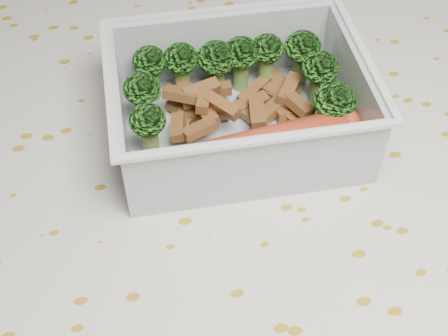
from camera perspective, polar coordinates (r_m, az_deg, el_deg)
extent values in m
cube|color=brown|center=(0.48, -0.52, -3.30)|extent=(1.40, 0.90, 0.04)
cube|color=beige|center=(0.46, -0.54, -1.57)|extent=(1.46, 0.96, 0.01)
cube|color=silver|center=(0.49, 1.28, 3.44)|extent=(0.19, 0.15, 0.00)
cube|color=silver|center=(0.52, -0.10, 11.12)|extent=(0.18, 0.01, 0.06)
cube|color=silver|center=(0.43, 3.07, 0.06)|extent=(0.18, 0.01, 0.06)
cube|color=silver|center=(0.49, 11.57, 7.27)|extent=(0.01, 0.13, 0.06)
cube|color=silver|center=(0.47, -9.42, 4.76)|extent=(0.01, 0.13, 0.06)
cube|color=silver|center=(0.51, -0.20, 14.25)|extent=(0.19, 0.01, 0.00)
cube|color=silver|center=(0.40, 3.40, 2.49)|extent=(0.19, 0.01, 0.00)
cube|color=silver|center=(0.47, 12.71, 10.14)|extent=(0.01, 0.14, 0.00)
cube|color=silver|center=(0.45, -10.54, 7.55)|extent=(0.01, 0.14, 0.00)
cylinder|color=#608C3F|center=(0.51, -6.60, 7.68)|extent=(0.01, 0.01, 0.03)
ellipsoid|color=#3B902A|center=(0.50, -6.84, 9.68)|extent=(0.03, 0.03, 0.02)
cylinder|color=#608C3F|center=(0.51, -3.83, 7.94)|extent=(0.01, 0.01, 0.03)
ellipsoid|color=#3B902A|center=(0.50, -3.97, 9.96)|extent=(0.03, 0.03, 0.02)
cylinder|color=#608C3F|center=(0.51, -0.67, 8.00)|extent=(0.01, 0.01, 0.03)
ellipsoid|color=#3B902A|center=(0.50, -0.69, 10.02)|extent=(0.03, 0.03, 0.03)
cylinder|color=#608C3F|center=(0.52, 1.54, 8.48)|extent=(0.01, 0.01, 0.03)
ellipsoid|color=#3B902A|center=(0.50, 1.59, 10.50)|extent=(0.03, 0.03, 0.02)
cylinder|color=#608C3F|center=(0.52, 3.84, 8.85)|extent=(0.01, 0.01, 0.03)
ellipsoid|color=#3B902A|center=(0.51, 3.98, 10.85)|extent=(0.03, 0.03, 0.02)
cylinder|color=#608C3F|center=(0.53, 6.99, 8.95)|extent=(0.01, 0.01, 0.03)
ellipsoid|color=#3B902A|center=(0.51, 7.23, 10.93)|extent=(0.03, 0.03, 0.03)
cylinder|color=#608C3F|center=(0.49, -7.30, 5.19)|extent=(0.01, 0.01, 0.03)
ellipsoid|color=#3B902A|center=(0.47, -7.57, 7.21)|extent=(0.03, 0.03, 0.02)
cylinder|color=#608C3F|center=(0.51, 8.49, 7.08)|extent=(0.01, 0.01, 0.03)
ellipsoid|color=#3B902A|center=(0.50, 8.79, 9.07)|extent=(0.03, 0.03, 0.02)
cylinder|color=#608C3F|center=(0.47, -6.75, 2.35)|extent=(0.01, 0.01, 0.03)
ellipsoid|color=#3B902A|center=(0.45, -7.01, 4.38)|extent=(0.03, 0.03, 0.02)
cylinder|color=#608C3F|center=(0.49, 9.71, 4.06)|extent=(0.01, 0.01, 0.02)
ellipsoid|color=#3B902A|center=(0.47, 10.07, 6.07)|extent=(0.03, 0.03, 0.03)
cube|color=brown|center=(0.50, -3.19, 7.03)|extent=(0.02, 0.02, 0.01)
cube|color=brown|center=(0.47, -4.21, 3.75)|extent=(0.02, 0.03, 0.01)
cube|color=brown|center=(0.49, -1.68, 4.84)|extent=(0.01, 0.03, 0.01)
cube|color=brown|center=(0.49, 6.85, 5.72)|extent=(0.02, 0.03, 0.01)
cube|color=brown|center=(0.51, 5.24, 6.20)|extent=(0.02, 0.03, 0.01)
cube|color=brown|center=(0.50, 6.43, 5.09)|extent=(0.03, 0.02, 0.01)
cube|color=brown|center=(0.50, 5.99, 7.18)|extent=(0.03, 0.03, 0.01)
cube|color=brown|center=(0.51, 2.64, 7.05)|extent=(0.03, 0.03, 0.01)
cube|color=brown|center=(0.52, 5.30, 7.48)|extent=(0.02, 0.04, 0.01)
cube|color=brown|center=(0.50, 2.47, 5.93)|extent=(0.03, 0.02, 0.01)
cube|color=brown|center=(0.50, -3.60, 4.77)|extent=(0.03, 0.04, 0.01)
cube|color=brown|center=(0.47, -0.13, 5.68)|extent=(0.03, 0.03, 0.01)
cube|color=brown|center=(0.50, 6.52, 5.06)|extent=(0.01, 0.03, 0.01)
cube|color=brown|center=(0.50, 4.24, 5.21)|extent=(0.03, 0.03, 0.01)
cube|color=brown|center=(0.49, -1.38, 4.93)|extent=(0.03, 0.01, 0.01)
cube|color=brown|center=(0.50, -3.72, 5.25)|extent=(0.03, 0.03, 0.01)
cube|color=brown|center=(0.48, -1.61, 5.13)|extent=(0.02, 0.03, 0.01)
cube|color=brown|center=(0.50, 5.92, 5.05)|extent=(0.02, 0.03, 0.01)
cube|color=brown|center=(0.48, -3.93, 6.73)|extent=(0.03, 0.02, 0.01)
cube|color=brown|center=(0.50, 1.97, 5.16)|extent=(0.02, 0.02, 0.01)
cube|color=brown|center=(0.50, -0.91, 7.16)|extent=(0.03, 0.01, 0.01)
cube|color=brown|center=(0.47, -2.31, 3.56)|extent=(0.03, 0.02, 0.01)
cube|color=brown|center=(0.48, 3.07, 5.12)|extent=(0.02, 0.03, 0.01)
cube|color=brown|center=(0.49, 3.25, 3.78)|extent=(0.01, 0.03, 0.01)
cube|color=brown|center=(0.49, -2.10, 7.10)|extent=(0.03, 0.02, 0.01)
cube|color=brown|center=(0.50, -3.63, 6.93)|extent=(0.01, 0.03, 0.01)
cube|color=brown|center=(0.48, -1.87, 6.30)|extent=(0.02, 0.03, 0.01)
cube|color=brown|center=(0.51, 4.98, 6.81)|extent=(0.02, 0.03, 0.01)
cylinder|color=#AC361D|center=(0.45, 2.86, 1.89)|extent=(0.14, 0.04, 0.03)
sphere|color=#AC361D|center=(0.47, 10.95, 3.82)|extent=(0.03, 0.03, 0.03)
sphere|color=#AC361D|center=(0.44, -5.89, -0.24)|extent=(0.03, 0.03, 0.03)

